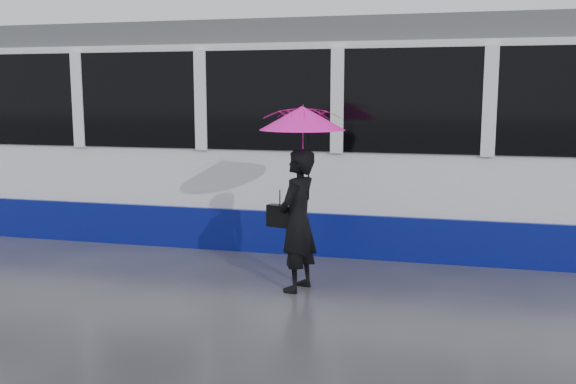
# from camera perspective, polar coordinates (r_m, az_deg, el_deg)

# --- Properties ---
(ground) EXTENTS (90.00, 90.00, 0.00)m
(ground) POSITION_cam_1_polar(r_m,az_deg,el_deg) (8.07, 0.14, -7.83)
(ground) COLOR #2D2D32
(ground) RESTS_ON ground
(rails) EXTENTS (34.00, 1.51, 0.02)m
(rails) POSITION_cam_1_polar(r_m,az_deg,el_deg) (10.43, 3.50, -3.94)
(rails) COLOR #3F3D38
(rails) RESTS_ON ground
(tram) EXTENTS (26.00, 2.56, 3.35)m
(tram) POSITION_cam_1_polar(r_m,az_deg,el_deg) (10.07, 8.40, 4.90)
(tram) COLOR white
(tram) RESTS_ON ground
(woman) EXTENTS (0.54, 0.69, 1.68)m
(woman) POSITION_cam_1_polar(r_m,az_deg,el_deg) (7.48, 0.86, -2.54)
(woman) COLOR black
(woman) RESTS_ON ground
(umbrella) EXTENTS (1.19, 1.19, 1.13)m
(umbrella) POSITION_cam_1_polar(r_m,az_deg,el_deg) (7.34, 1.26, 5.11)
(umbrella) COLOR #F3146D
(umbrella) RESTS_ON ground
(handbag) EXTENTS (0.32, 0.20, 0.44)m
(handbag) POSITION_cam_1_polar(r_m,az_deg,el_deg) (7.54, -0.73, -2.13)
(handbag) COLOR black
(handbag) RESTS_ON ground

